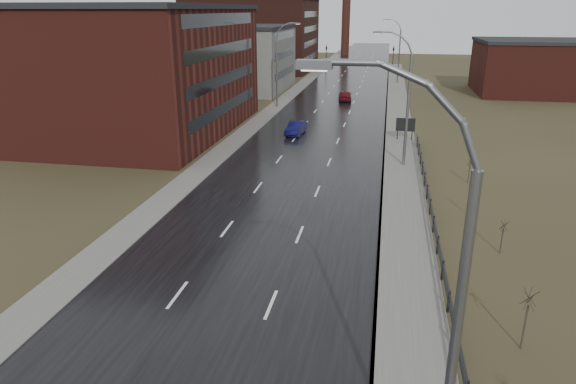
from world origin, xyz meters
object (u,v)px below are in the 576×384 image
at_px(streetlight_main, 440,338).
at_px(car_far, 345,96).
at_px(car_near, 296,129).
at_px(billboard, 405,126).

distance_m(streetlight_main, car_far, 67.64).
height_order(car_near, car_far, car_far).
relative_size(streetlight_main, billboard, 4.98).
bearing_deg(streetlight_main, billboard, 89.17).
bearing_deg(car_near, billboard, 1.73).
height_order(billboard, car_near, billboard).
xyz_separation_m(billboard, car_far, (-8.18, 23.58, -0.86)).
xyz_separation_m(streetlight_main, car_near, (-10.98, 44.05, -5.35)).
bearing_deg(car_far, billboard, 103.52).
bearing_deg(billboard, car_near, 176.93).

